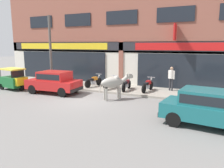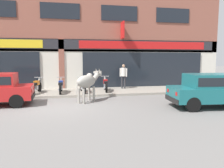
{
  "view_description": "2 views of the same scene",
  "coord_description": "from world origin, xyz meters",
  "px_view_note": "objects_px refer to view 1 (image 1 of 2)",
  "views": [
    {
      "loc": [
        6.58,
        -10.34,
        3.18
      ],
      "look_at": [
        1.21,
        1.0,
        0.91
      ],
      "focal_mm": 35.0,
      "sensor_mm": 36.0,
      "label": 1
    },
    {
      "loc": [
        0.46,
        -9.66,
        2.11
      ],
      "look_at": [
        2.57,
        1.0,
        0.85
      ],
      "focal_mm": 35.0,
      "sensor_mm": 36.0,
      "label": 2
    }
  ],
  "objects_px": {
    "pedestrian": "(171,76)",
    "auto_rickshaw": "(14,80)",
    "car_1": "(208,106)",
    "car_0": "(54,81)",
    "utility_pole": "(51,51)",
    "motorcycle_0": "(94,81)",
    "motorcycle_3": "(148,85)",
    "motorcycle_2": "(126,84)",
    "cow": "(114,83)",
    "motorcycle_1": "(110,83)"
  },
  "relations": [
    {
      "from": "car_0",
      "to": "motorcycle_0",
      "type": "bearing_deg",
      "value": 59.62
    },
    {
      "from": "motorcycle_2",
      "to": "utility_pole",
      "type": "relative_size",
      "value": 0.35
    },
    {
      "from": "motorcycle_2",
      "to": "pedestrian",
      "type": "distance_m",
      "value": 3.03
    },
    {
      "from": "pedestrian",
      "to": "motorcycle_1",
      "type": "bearing_deg",
      "value": -164.71
    },
    {
      "from": "motorcycle_0",
      "to": "pedestrian",
      "type": "relative_size",
      "value": 1.12
    },
    {
      "from": "auto_rickshaw",
      "to": "motorcycle_2",
      "type": "bearing_deg",
      "value": 19.39
    },
    {
      "from": "utility_pole",
      "to": "car_0",
      "type": "bearing_deg",
      "value": -45.97
    },
    {
      "from": "auto_rickshaw",
      "to": "motorcycle_3",
      "type": "bearing_deg",
      "value": 17.88
    },
    {
      "from": "motorcycle_3",
      "to": "pedestrian",
      "type": "distance_m",
      "value": 1.72
    },
    {
      "from": "car_0",
      "to": "pedestrian",
      "type": "bearing_deg",
      "value": 26.93
    },
    {
      "from": "car_0",
      "to": "utility_pole",
      "type": "xyz_separation_m",
      "value": [
        -1.64,
        1.69,
        1.89
      ]
    },
    {
      "from": "motorcycle_3",
      "to": "cow",
      "type": "bearing_deg",
      "value": -117.77
    },
    {
      "from": "car_0",
      "to": "motorcycle_3",
      "type": "xyz_separation_m",
      "value": [
        5.57,
        2.63,
        -0.29
      ]
    },
    {
      "from": "cow",
      "to": "motorcycle_3",
      "type": "bearing_deg",
      "value": 62.23
    },
    {
      "from": "car_0",
      "to": "utility_pole",
      "type": "bearing_deg",
      "value": 134.03
    },
    {
      "from": "car_1",
      "to": "utility_pole",
      "type": "relative_size",
      "value": 0.73
    },
    {
      "from": "motorcycle_0",
      "to": "utility_pole",
      "type": "relative_size",
      "value": 0.35
    },
    {
      "from": "car_0",
      "to": "pedestrian",
      "type": "height_order",
      "value": "pedestrian"
    },
    {
      "from": "auto_rickshaw",
      "to": "utility_pole",
      "type": "xyz_separation_m",
      "value": [
        1.77,
        1.95,
        2.04
      ]
    },
    {
      "from": "car_1",
      "to": "motorcycle_0",
      "type": "bearing_deg",
      "value": 149.06
    },
    {
      "from": "motorcycle_0",
      "to": "pedestrian",
      "type": "xyz_separation_m",
      "value": [
        5.42,
        0.96,
        0.6
      ]
    },
    {
      "from": "motorcycle_0",
      "to": "motorcycle_2",
      "type": "distance_m",
      "value": 2.67
    },
    {
      "from": "motorcycle_0",
      "to": "motorcycle_3",
      "type": "xyz_separation_m",
      "value": [
        4.07,
        0.07,
        0.0
      ]
    },
    {
      "from": "cow",
      "to": "utility_pole",
      "type": "bearing_deg",
      "value": 165.36
    },
    {
      "from": "car_1",
      "to": "auto_rickshaw",
      "type": "relative_size",
      "value": 1.81
    },
    {
      "from": "motorcycle_2",
      "to": "motorcycle_3",
      "type": "bearing_deg",
      "value": 9.3
    },
    {
      "from": "car_0",
      "to": "motorcycle_0",
      "type": "relative_size",
      "value": 2.05
    },
    {
      "from": "motorcycle_1",
      "to": "motorcycle_0",
      "type": "bearing_deg",
      "value": 174.18
    },
    {
      "from": "utility_pole",
      "to": "motorcycle_1",
      "type": "bearing_deg",
      "value": 9.09
    },
    {
      "from": "car_1",
      "to": "pedestrian",
      "type": "relative_size",
      "value": 2.33
    },
    {
      "from": "pedestrian",
      "to": "motorcycle_2",
      "type": "bearing_deg",
      "value": -157.97
    },
    {
      "from": "motorcycle_2",
      "to": "motorcycle_3",
      "type": "height_order",
      "value": "same"
    },
    {
      "from": "car_0",
      "to": "utility_pole",
      "type": "height_order",
      "value": "utility_pole"
    },
    {
      "from": "motorcycle_3",
      "to": "utility_pole",
      "type": "relative_size",
      "value": 0.35
    },
    {
      "from": "cow",
      "to": "utility_pole",
      "type": "distance_m",
      "value": 6.33
    },
    {
      "from": "car_1",
      "to": "utility_pole",
      "type": "distance_m",
      "value": 11.82
    },
    {
      "from": "motorcycle_1",
      "to": "utility_pole",
      "type": "distance_m",
      "value": 5.08
    },
    {
      "from": "auto_rickshaw",
      "to": "pedestrian",
      "type": "bearing_deg",
      "value": 20.11
    },
    {
      "from": "cow",
      "to": "car_0",
      "type": "distance_m",
      "value": 4.27
    },
    {
      "from": "motorcycle_2",
      "to": "utility_pole",
      "type": "distance_m",
      "value": 6.24
    },
    {
      "from": "pedestrian",
      "to": "motorcycle_0",
      "type": "bearing_deg",
      "value": -169.98
    },
    {
      "from": "auto_rickshaw",
      "to": "motorcycle_2",
      "type": "distance_m",
      "value": 8.03
    },
    {
      "from": "pedestrian",
      "to": "auto_rickshaw",
      "type": "bearing_deg",
      "value": -159.89
    },
    {
      "from": "cow",
      "to": "pedestrian",
      "type": "height_order",
      "value": "pedestrian"
    },
    {
      "from": "cow",
      "to": "motorcycle_0",
      "type": "distance_m",
      "value": 3.7
    },
    {
      "from": "motorcycle_2",
      "to": "motorcycle_1",
      "type": "bearing_deg",
      "value": 179.33
    },
    {
      "from": "cow",
      "to": "car_0",
      "type": "height_order",
      "value": "cow"
    },
    {
      "from": "car_1",
      "to": "motorcycle_0",
      "type": "distance_m",
      "value": 9.18
    },
    {
      "from": "car_0",
      "to": "utility_pole",
      "type": "relative_size",
      "value": 0.72
    },
    {
      "from": "car_1",
      "to": "motorcycle_1",
      "type": "distance_m",
      "value": 7.93
    }
  ]
}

